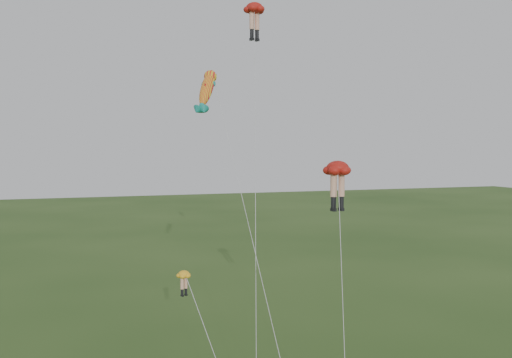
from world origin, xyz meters
name	(u,v)px	position (x,y,z in m)	size (l,w,h in m)	color
legs_kite_red_high	(254,15)	(3.41, 11.80, 23.69)	(5.15, 12.93, 24.63)	#B01912
legs_kite_red_mid	(338,174)	(5.04, 2.43, 13.03)	(3.24, 6.58, 13.79)	#B01912
legs_kite_yellow	(189,291)	(-3.58, 1.76, 7.33)	(2.64, 6.38, 8.28)	yellow
fish_kite	(208,89)	(-0.34, 10.35, 18.32)	(2.32, 14.95, 20.00)	yellow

